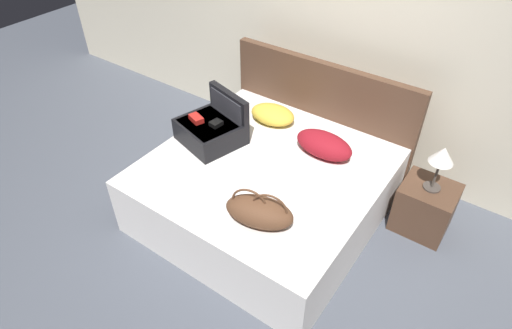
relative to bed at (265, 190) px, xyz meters
The scene contains 10 objects.
ground_plane 0.49m from the bed, 90.00° to the right, with size 12.00×12.00×0.00m, color #4C515B.
back_wall 1.62m from the bed, 90.00° to the left, with size 8.00×0.10×2.60m, color beige.
bed is the anchor object (origin of this frame).
headboard 0.98m from the bed, 90.00° to the left, with size 1.85×0.08×1.09m, color #4C3323.
hard_case_large 0.71m from the bed, behind, with size 0.61×0.59×0.41m.
duffel_bag 0.74m from the bed, 59.71° to the right, with size 0.54×0.38×0.29m.
pillow_near_headboard 0.64m from the bed, 51.96° to the left, with size 0.51×0.27×0.20m, color maroon.
pillow_center_head 0.74m from the bed, 118.55° to the left, with size 0.42×0.29×0.16m, color gold.
nightstand 1.35m from the bed, 28.66° to the left, with size 0.44×0.40×0.45m, color #4C3323.
table_lamp 1.44m from the bed, 28.66° to the left, with size 0.19×0.19×0.41m.
Camera 1 is at (1.52, -1.88, 2.81)m, focal length 30.29 mm.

